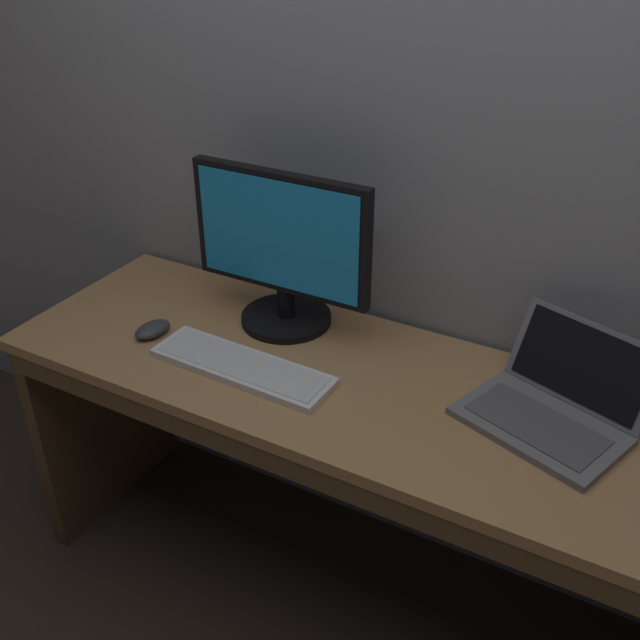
# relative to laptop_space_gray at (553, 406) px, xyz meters

# --- Properties ---
(ground_plane) EXTENTS (14.00, 14.00, 0.00)m
(ground_plane) POSITION_rel_laptop_space_gray_xyz_m (-0.42, -0.07, -0.82)
(ground_plane) COLOR #382D23
(back_wall) EXTENTS (4.79, 0.04, 2.72)m
(back_wall) POSITION_rel_laptop_space_gray_xyz_m (-0.42, 0.26, 0.54)
(back_wall) COLOR gray
(back_wall) RESTS_ON ground
(desk) EXTENTS (1.89, 0.59, 0.78)m
(desk) POSITION_rel_laptop_space_gray_xyz_m (-0.42, -0.08, -0.25)
(desk) COLOR #A87A4C
(desk) RESTS_ON ground
(laptop_space_gray) EXTENTS (0.42, 0.39, 0.20)m
(laptop_space_gray) POSITION_rel_laptop_space_gray_xyz_m (0.00, 0.00, 0.00)
(laptop_space_gray) COLOR slate
(laptop_space_gray) RESTS_ON desk
(external_monitor) EXTENTS (0.50, 0.25, 0.43)m
(external_monitor) POSITION_rel_laptop_space_gray_xyz_m (-0.74, 0.07, 0.18)
(external_monitor) COLOR black
(external_monitor) RESTS_ON desk
(wired_keyboard) EXTENTS (0.48, 0.16, 0.02)m
(wired_keyboard) POSITION_rel_laptop_space_gray_xyz_m (-0.72, -0.17, -0.03)
(wired_keyboard) COLOR white
(wired_keyboard) RESTS_ON desk
(computer_mouse) EXTENTS (0.08, 0.12, 0.03)m
(computer_mouse) POSITION_rel_laptop_space_gray_xyz_m (-1.02, -0.15, -0.02)
(computer_mouse) COLOR #38383D
(computer_mouse) RESTS_ON desk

